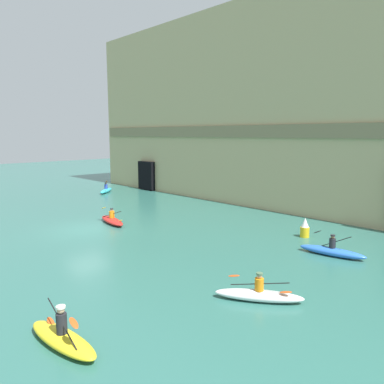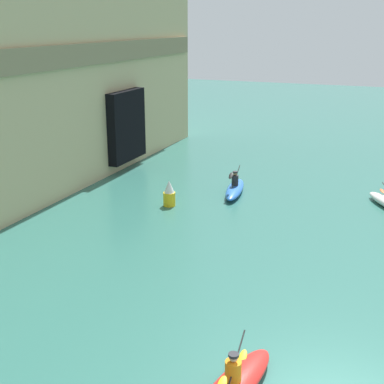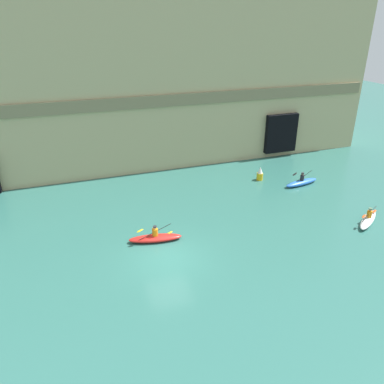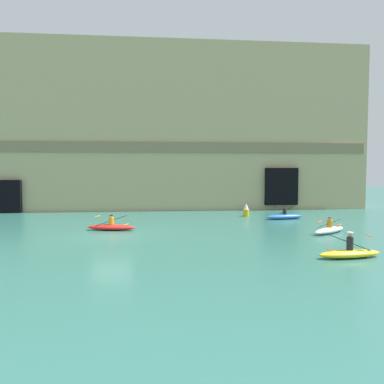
{
  "view_description": "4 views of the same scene",
  "coord_description": "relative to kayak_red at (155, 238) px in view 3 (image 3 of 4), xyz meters",
  "views": [
    {
      "loc": [
        21.37,
        -11.1,
        5.99
      ],
      "look_at": [
        3.91,
        5.56,
        2.24
      ],
      "focal_mm": 35.0,
      "sensor_mm": 36.0,
      "label": 1
    },
    {
      "loc": [
        -9.41,
        -0.78,
        7.66
      ],
      "look_at": [
        6.83,
        5.85,
        2.03
      ],
      "focal_mm": 50.0,
      "sensor_mm": 36.0,
      "label": 2
    },
    {
      "loc": [
        -4.68,
        -17.15,
        12.39
      ],
      "look_at": [
        3.36,
        5.37,
        1.3
      ],
      "focal_mm": 35.0,
      "sensor_mm": 36.0,
      "label": 3
    },
    {
      "loc": [
        2.78,
        -23.19,
        4.1
      ],
      "look_at": [
        5.52,
        5.37,
        2.33
      ],
      "focal_mm": 35.0,
      "sensor_mm": 36.0,
      "label": 4
    }
  ],
  "objects": [
    {
      "name": "ground_plane",
      "position": [
        0.23,
        -2.03,
        -0.23
      ],
      "size": [
        120.0,
        120.0,
        0.0
      ],
      "primitive_type": "plane",
      "color": "#2D665B"
    },
    {
      "name": "kayak_white",
      "position": [
        14.0,
        -2.52,
        0.0
      ],
      "size": [
        3.02,
        2.38,
        1.06
      ],
      "rotation": [
        0.0,
        0.0,
        0.6
      ],
      "color": "white",
      "rests_on": "ground"
    },
    {
      "name": "kayak_red",
      "position": [
        0.0,
        0.0,
        0.0
      ],
      "size": [
        3.33,
        1.38,
        1.05
      ],
      "rotation": [
        0.0,
        0.0,
        6.1
      ],
      "color": "red",
      "rests_on": "ground"
    },
    {
      "name": "kayak_blue",
      "position": [
        13.45,
        4.28,
        0.01
      ],
      "size": [
        3.31,
        1.23,
        1.2
      ],
      "rotation": [
        0.0,
        0.0,
        0.17
      ],
      "color": "blue",
      "rests_on": "ground"
    },
    {
      "name": "marker_buoy",
      "position": [
        10.75,
        6.39,
        0.3
      ],
      "size": [
        0.53,
        0.53,
        1.15
      ],
      "color": "yellow",
      "rests_on": "ground"
    },
    {
      "name": "cliff_bluff",
      "position": [
        3.01,
        14.94,
        8.04
      ],
      "size": [
        42.89,
        7.98,
        16.58
      ],
      "color": "tan",
      "rests_on": "ground"
    }
  ]
}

